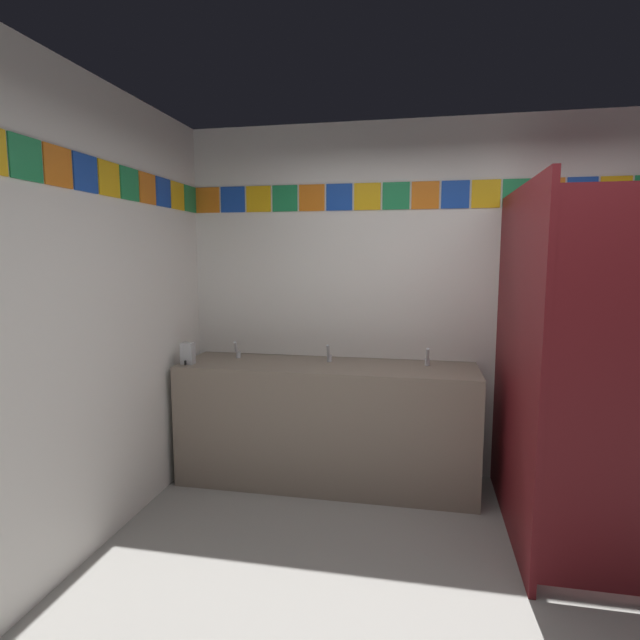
{
  "coord_description": "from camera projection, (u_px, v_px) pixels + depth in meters",
  "views": [
    {
      "loc": [
        -0.23,
        -2.19,
        1.69
      ],
      "look_at": [
        -0.89,
        1.1,
        1.26
      ],
      "focal_mm": 28.44,
      "sensor_mm": 36.0,
      "label": 1
    }
  ],
  "objects": [
    {
      "name": "faucet_left",
      "position": [
        237.0,
        352.0,
        3.94
      ],
      "size": [
        0.04,
        0.1,
        0.14
      ],
      "color": "silver",
      "rests_on": "vanity_counter"
    },
    {
      "name": "faucet_center",
      "position": [
        329.0,
        355.0,
        3.8
      ],
      "size": [
        0.04,
        0.1,
        0.14
      ],
      "color": "silver",
      "rests_on": "vanity_counter"
    },
    {
      "name": "toilet",
      "position": [
        596.0,
        466.0,
        3.35
      ],
      "size": [
        0.39,
        0.49,
        0.74
      ],
      "color": "white",
      "rests_on": "ground_plane"
    },
    {
      "name": "ground_plane",
      "position": [
        464.0,
        630.0,
        2.3
      ],
      "size": [
        8.93,
        8.93,
        0.0
      ],
      "primitive_type": "plane",
      "color": "gray"
    },
    {
      "name": "stall_divider",
      "position": [
        556.0,
        373.0,
        2.78
      ],
      "size": [
        0.92,
        1.42,
        2.09
      ],
      "color": "maroon",
      "rests_on": "ground_plane"
    },
    {
      "name": "vanity_counter",
      "position": [
        327.0,
        422.0,
        3.77
      ],
      "size": [
        2.17,
        0.61,
        0.9
      ],
      "color": "gray",
      "rests_on": "ground_plane"
    },
    {
      "name": "wall_back",
      "position": [
        451.0,
        301.0,
        3.82
      ],
      "size": [
        4.06,
        0.09,
        2.68
      ],
      "color": "white",
      "rests_on": "ground_plane"
    },
    {
      "name": "faucet_right",
      "position": [
        427.0,
        359.0,
        3.66
      ],
      "size": [
        0.04,
        0.1,
        0.14
      ],
      "color": "silver",
      "rests_on": "vanity_counter"
    },
    {
      "name": "wall_side",
      "position": [
        45.0,
        324.0,
        2.53
      ],
      "size": [
        0.09,
        3.4,
        2.68
      ],
      "color": "white",
      "rests_on": "ground_plane"
    },
    {
      "name": "soap_dispenser",
      "position": [
        188.0,
        354.0,
        3.72
      ],
      "size": [
        0.09,
        0.09,
        0.16
      ],
      "color": "#B7BABF",
      "rests_on": "vanity_counter"
    }
  ]
}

